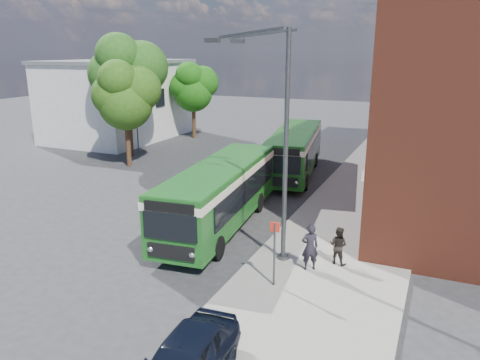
% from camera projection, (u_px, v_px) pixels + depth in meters
% --- Properties ---
extents(ground, '(120.00, 120.00, 0.00)m').
position_uv_depth(ground, '(194.00, 226.00, 22.57)').
color(ground, '#2C2C2F').
rests_on(ground, ground).
extents(pavement, '(6.00, 48.00, 0.15)m').
position_uv_depth(pavement, '(368.00, 197.00, 26.89)').
color(pavement, gray).
rests_on(pavement, ground).
extents(kerb_line, '(0.12, 48.00, 0.01)m').
position_uv_depth(kerb_line, '(316.00, 192.00, 28.09)').
color(kerb_line, beige).
rests_on(kerb_line, ground).
extents(white_building, '(9.40, 13.40, 7.30)m').
position_uv_depth(white_building, '(120.00, 99.00, 44.43)').
color(white_building, beige).
rests_on(white_building, ground).
extents(flagpole, '(0.95, 0.10, 9.00)m').
position_uv_depth(flagpole, '(136.00, 92.00, 37.53)').
color(flagpole, '#3A3E40').
rests_on(flagpole, ground).
extents(street_lamp, '(2.96, 2.38, 9.00)m').
position_uv_depth(street_lamp, '(277.00, 144.00, 17.64)').
color(street_lamp, '#3A3E40').
rests_on(street_lamp, ground).
extents(bus_stop_sign, '(0.35, 0.08, 2.52)m').
position_uv_depth(bus_stop_sign, '(274.00, 250.00, 16.29)').
color(bus_stop_sign, '#3A3E40').
rests_on(bus_stop_sign, ground).
extents(bus_front, '(3.63, 11.05, 3.02)m').
position_uv_depth(bus_front, '(220.00, 190.00, 22.12)').
color(bus_front, '#1A581B').
rests_on(bus_front, ground).
extents(bus_rear, '(4.29, 11.10, 3.02)m').
position_uv_depth(bus_rear, '(295.00, 148.00, 31.47)').
color(bus_rear, '#174E14').
rests_on(bus_rear, ground).
extents(pedestrian_a, '(0.79, 0.72, 1.82)m').
position_uv_depth(pedestrian_a, '(310.00, 247.00, 17.61)').
color(pedestrian_a, black).
rests_on(pedestrian_a, pavement).
extents(pedestrian_b, '(0.84, 0.72, 1.51)m').
position_uv_depth(pedestrian_b, '(338.00, 245.00, 18.12)').
color(pedestrian_b, black).
rests_on(pedestrian_b, pavement).
extents(tree_left, '(4.51, 4.29, 7.62)m').
position_uv_depth(tree_left, '(125.00, 95.00, 32.82)').
color(tree_left, '#392114').
rests_on(tree_left, ground).
extents(tree_mid, '(5.62, 5.34, 9.49)m').
position_uv_depth(tree_mid, '(127.00, 74.00, 35.73)').
color(tree_mid, '#392114').
rests_on(tree_mid, ground).
extents(tree_right, '(4.27, 4.06, 7.20)m').
position_uv_depth(tree_right, '(193.00, 87.00, 43.87)').
color(tree_right, '#392114').
rests_on(tree_right, ground).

